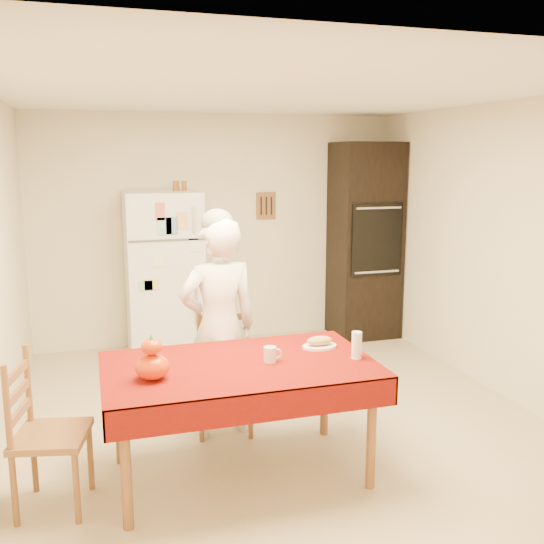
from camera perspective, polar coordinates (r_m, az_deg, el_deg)
name	(u,v)px	position (r m, az deg, el deg)	size (l,w,h in m)	color
floor	(279,418)	(4.95, 0.64, -13.57)	(4.50, 4.50, 0.00)	#C7B790
room_shell	(279,214)	(4.53, 0.68, 5.46)	(4.02, 4.52, 2.51)	beige
refrigerator	(164,274)	(6.33, -10.12, -0.21)	(0.75, 0.74, 1.70)	white
oven_cabinet	(365,241)	(6.97, 8.72, 2.92)	(0.70, 0.62, 2.20)	black
dining_table	(239,374)	(3.89, -3.08, -9.54)	(1.70, 1.00, 0.76)	brown
chair_far	(224,363)	(4.64, -4.56, -8.56)	(0.48, 0.46, 0.95)	brown
chair_left	(40,427)	(3.85, -21.03, -13.46)	(0.48, 0.50, 0.95)	brown
seated_woman	(219,328)	(4.46, -5.02, -5.27)	(0.59, 0.39, 1.63)	white
coffee_mug	(270,354)	(3.87, -0.19, -7.77)	(0.08, 0.08, 0.10)	silver
pumpkin_lower	(152,367)	(3.65, -11.20, -8.75)	(0.20, 0.20, 0.15)	#D35A04
pumpkin_upper	(152,347)	(3.61, -11.27, -6.92)	(0.12, 0.12, 0.09)	#E23905
wine_glass	(357,345)	(3.97, 7.97, -6.83)	(0.07, 0.07, 0.18)	silver
bread_plate	(319,346)	(4.17, 4.48, -6.99)	(0.24, 0.24, 0.02)	white
bread_loaf	(319,341)	(4.16, 4.49, -6.46)	(0.18, 0.10, 0.06)	#A57C51
spice_jar_left	(175,186)	(6.29, -9.10, 8.01)	(0.05, 0.05, 0.10)	#984E1B
spice_jar_mid	(177,186)	(6.30, -8.95, 8.02)	(0.05, 0.05, 0.10)	brown
spice_jar_right	(184,186)	(6.31, -8.27, 8.04)	(0.05, 0.05, 0.10)	#984F1B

